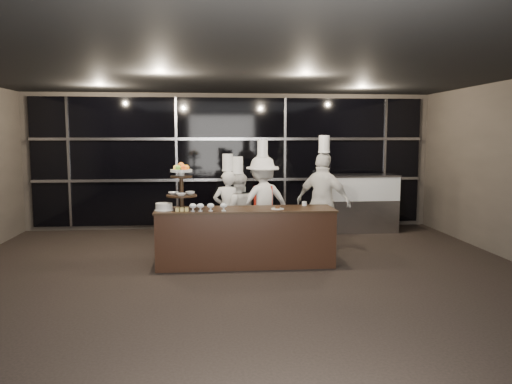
{
  "coord_description": "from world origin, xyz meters",
  "views": [
    {
      "loc": [
        -0.48,
        -6.14,
        2.08
      ],
      "look_at": [
        0.28,
        1.99,
        1.15
      ],
      "focal_mm": 35.0,
      "sensor_mm": 36.0,
      "label": 1
    }
  ],
  "objects": [
    {
      "name": "buffet_counter",
      "position": [
        0.08,
        1.69,
        0.47
      ],
      "size": [
        2.84,
        0.74,
        0.92
      ],
      "color": "black",
      "rests_on": "ground"
    },
    {
      "name": "chef_cup",
      "position": [
        1.08,
        1.94,
        0.96
      ],
      "size": [
        0.08,
        0.08,
        0.07
      ],
      "primitive_type": "cylinder",
      "color": "white",
      "rests_on": "buffet_counter"
    },
    {
      "name": "chef_b",
      "position": [
        0.02,
        2.81,
        0.72
      ],
      "size": [
        0.72,
        0.59,
        1.7
      ],
      "color": "silver",
      "rests_on": "ground"
    },
    {
      "name": "display_case",
      "position": [
        2.79,
        4.3,
        0.69
      ],
      "size": [
        1.5,
        0.65,
        1.24
      ],
      "color": "#A5A5AA",
      "rests_on": "ground"
    },
    {
      "name": "layer_cake",
      "position": [
        -1.19,
        1.64,
        0.97
      ],
      "size": [
        0.3,
        0.3,
        0.11
      ],
      "color": "white",
      "rests_on": "buffet_counter"
    },
    {
      "name": "pastry_squares",
      "position": [
        -0.91,
        1.53,
        0.95
      ],
      "size": [
        0.19,
        0.13,
        0.05
      ],
      "color": "#DBC46B",
      "rests_on": "buffet_counter"
    },
    {
      "name": "chef_c",
      "position": [
        0.48,
        2.89,
        0.86
      ],
      "size": [
        1.24,
        0.93,
        2.0
      ],
      "color": "white",
      "rests_on": "ground"
    },
    {
      "name": "display_stand",
      "position": [
        -0.92,
        1.69,
        1.34
      ],
      "size": [
        0.48,
        0.48,
        0.74
      ],
      "color": "black",
      "rests_on": "buffet_counter"
    },
    {
      "name": "small_plate",
      "position": [
        0.58,
        1.59,
        0.94
      ],
      "size": [
        0.2,
        0.2,
        0.05
      ],
      "color": "white",
      "rests_on": "buffet_counter"
    },
    {
      "name": "chef_d",
      "position": [
        1.52,
        2.48,
        0.91
      ],
      "size": [
        1.08,
        1.01,
        2.08
      ],
      "color": "white",
      "rests_on": "ground"
    },
    {
      "name": "window_wall",
      "position": [
        0.0,
        4.94,
        1.5
      ],
      "size": [
        8.6,
        0.1,
        2.8
      ],
      "color": "black",
      "rests_on": "ground"
    },
    {
      "name": "room",
      "position": [
        0.0,
        0.0,
        1.5
      ],
      "size": [
        10.0,
        10.0,
        10.0
      ],
      "color": "black",
      "rests_on": "ground"
    },
    {
      "name": "compotes",
      "position": [
        -0.53,
        1.47,
        1.0
      ],
      "size": [
        0.58,
        0.11,
        0.12
      ],
      "color": "silver",
      "rests_on": "buffet_counter"
    },
    {
      "name": "chef_a",
      "position": [
        -0.16,
        2.8,
        0.76
      ],
      "size": [
        0.53,
        0.35,
        1.75
      ],
      "color": "silver",
      "rests_on": "ground"
    }
  ]
}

